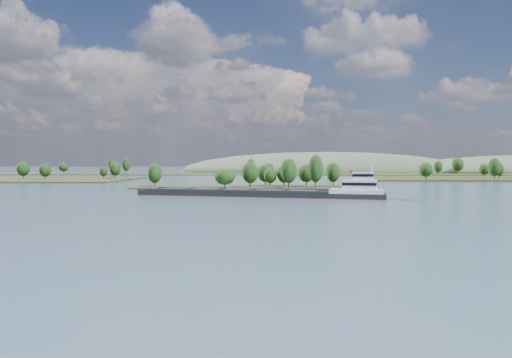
{
  "coord_description": "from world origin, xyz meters",
  "views": [
    {
      "loc": [
        20.41,
        -49.12,
        12.73
      ],
      "look_at": [
        8.89,
        130.0,
        6.0
      ],
      "focal_mm": 35.0,
      "sensor_mm": 36.0,
      "label": 1
    }
  ],
  "objects": [
    {
      "name": "ground",
      "position": [
        0.0,
        120.0,
        0.0
      ],
      "size": [
        1800.0,
        1800.0,
        0.0
      ],
      "primitive_type": "plane",
      "color": "#3B5366",
      "rests_on": "ground"
    },
    {
      "name": "back_shoreline",
      "position": [
        9.19,
        399.85,
        0.75
      ],
      "size": [
        900.0,
        60.0,
        16.13
      ],
      "color": "black",
      "rests_on": "ground"
    },
    {
      "name": "tree_island",
      "position": [
        6.79,
        179.05,
        3.89
      ],
      "size": [
        100.0,
        32.17,
        15.84
      ],
      "color": "black",
      "rests_on": "ground"
    },
    {
      "name": "cargo_barge",
      "position": [
        15.88,
        125.04,
        1.51
      ],
      "size": [
        88.97,
        28.38,
        11.99
      ],
      "color": "black",
      "rests_on": "ground"
    },
    {
      "name": "hill_west",
      "position": [
        60.0,
        500.0,
        0.0
      ],
      "size": [
        320.0,
        160.0,
        44.0
      ],
      "primitive_type": "ellipsoid",
      "color": "#3F4F36",
      "rests_on": "ground"
    }
  ]
}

